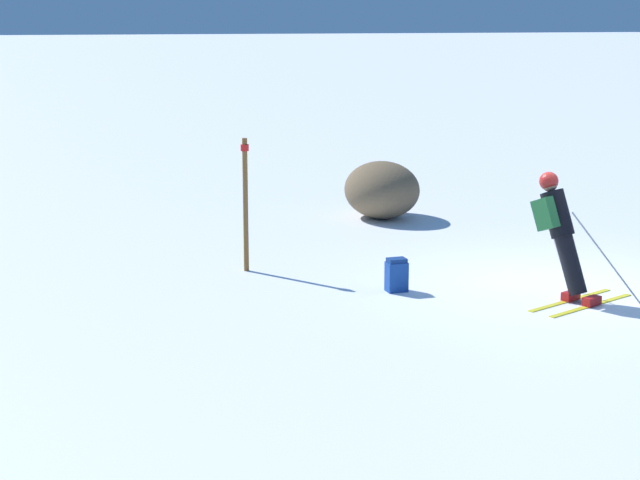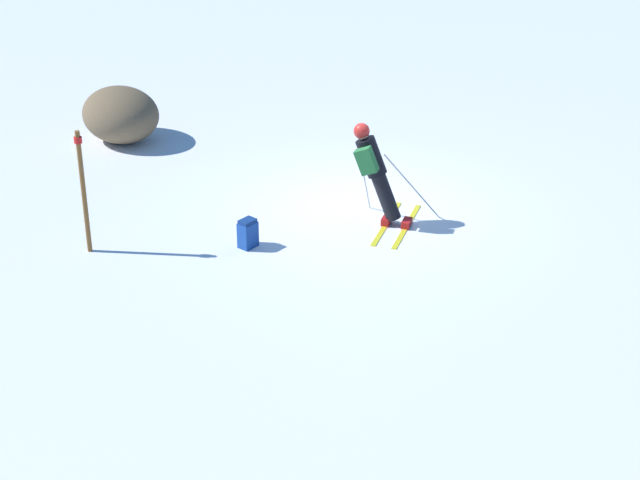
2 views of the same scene
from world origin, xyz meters
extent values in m
plane|color=white|center=(0.00, 0.00, 0.00)|extent=(300.00, 300.00, 0.00)
cube|color=yellow|center=(-1.09, -0.09, 0.01)|extent=(0.96, 1.62, 0.01)
cube|color=yellow|center=(-0.77, 0.09, 0.01)|extent=(0.96, 1.62, 0.01)
cube|color=#B21919|center=(-1.09, -0.09, 0.07)|extent=(0.26, 0.31, 0.12)
cube|color=#B21919|center=(-0.77, 0.09, 0.07)|extent=(0.26, 0.31, 0.12)
cylinder|color=black|center=(-0.75, 0.10, 0.52)|extent=(0.61, 0.50, 0.88)
cylinder|color=black|center=(-0.51, 0.23, 1.22)|extent=(0.65, 0.57, 0.74)
sphere|color=tan|center=(-0.36, 0.31, 1.64)|extent=(0.39, 0.36, 0.31)
sphere|color=#AD231E|center=(-0.35, 0.32, 1.67)|extent=(0.45, 0.41, 0.36)
cube|color=#236633|center=(-0.62, 0.47, 1.25)|extent=(0.46, 0.36, 0.51)
cylinder|color=#B7B7BC|center=(-0.94, -0.35, 0.63)|extent=(0.57, 0.90, 1.28)
cylinder|color=#B7B7BC|center=(-0.21, 0.05, 0.55)|extent=(0.24, 0.49, 1.12)
cube|color=#194293|center=(0.20, 2.40, 0.22)|extent=(0.25, 0.32, 0.44)
cube|color=navy|center=(0.20, 2.40, 0.47)|extent=(0.23, 0.29, 0.06)
ellipsoid|color=brown|center=(5.69, 1.22, 0.56)|extent=(1.74, 1.48, 1.13)
cylinder|color=brown|center=(1.88, 4.41, 1.06)|extent=(0.08, 0.08, 2.12)
cylinder|color=red|center=(1.88, 4.41, 1.97)|extent=(0.13, 0.13, 0.10)
camera|label=1|loc=(-14.53, 6.44, 4.11)|focal=60.00mm
camera|label=2|loc=(-12.18, 12.34, 8.16)|focal=60.00mm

